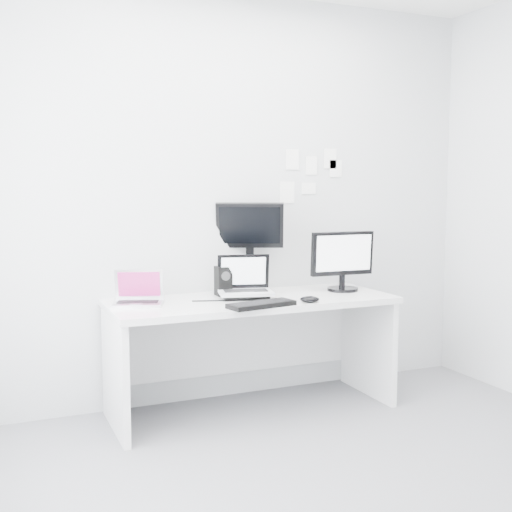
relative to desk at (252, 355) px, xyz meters
name	(u,v)px	position (x,y,z in m)	size (l,w,h in m)	color
ground	(356,495)	(0.00, -1.25, -0.36)	(3.60, 3.60, 0.00)	#58585C
back_wall	(232,199)	(0.00, 0.35, 0.99)	(3.60, 3.60, 0.00)	#B8BABC
desk	(252,355)	(0.00, 0.00, 0.00)	(1.80, 0.70, 0.73)	silver
macbook	(137,287)	(-0.72, 0.04, 0.47)	(0.29, 0.22, 0.22)	silver
speaker	(223,281)	(-0.13, 0.18, 0.46)	(0.09, 0.09, 0.19)	black
dell_laptop	(246,277)	(-0.04, 0.01, 0.50)	(0.33, 0.26, 0.28)	silver
rear_monitor	(250,245)	(0.11, 0.29, 0.67)	(0.45, 0.16, 0.61)	black
samsung_monitor	(343,260)	(0.68, 0.03, 0.57)	(0.45, 0.21, 0.42)	black
keyboard	(261,304)	(-0.06, -0.29, 0.38)	(0.41, 0.15, 0.03)	black
mouse	(310,299)	(0.27, -0.28, 0.38)	(0.12, 0.08, 0.04)	black
wall_note_0	(292,159)	(0.45, 0.34, 1.26)	(0.10, 0.00, 0.14)	white
wall_note_1	(311,165)	(0.60, 0.34, 1.22)	(0.09, 0.00, 0.13)	white
wall_note_2	(330,159)	(0.75, 0.34, 1.26)	(0.10, 0.00, 0.14)	white
wall_note_3	(309,188)	(0.58, 0.34, 1.05)	(0.11, 0.00, 0.08)	white
wall_note_4	(287,192)	(0.41, 0.34, 1.03)	(0.11, 0.00, 0.15)	white
wall_note_5	(336,169)	(0.80, 0.34, 1.20)	(0.10, 0.00, 0.12)	white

